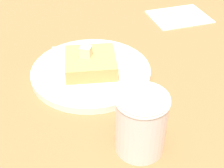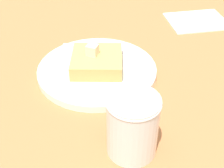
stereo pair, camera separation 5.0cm
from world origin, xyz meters
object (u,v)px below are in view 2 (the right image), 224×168
Objects in this scene: fork at (105,49)px; plate at (98,69)px; napkin at (197,21)px; syrup_jar at (132,128)px.

plate is at bearing 1.91° from fork.
plate is 32.39cm from napkin.
napkin is at bearing 170.38° from syrup_jar.
plate is 20.07cm from syrup_jar.
fork is 27.38cm from napkin.
fork is at bearing -178.09° from plate.
syrup_jar is 0.66× the size of napkin.
napkin is (-20.71, 17.85, -1.38)cm from fork.
syrup_jar reaches higher than napkin.
fork is 1.13× the size of napkin.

